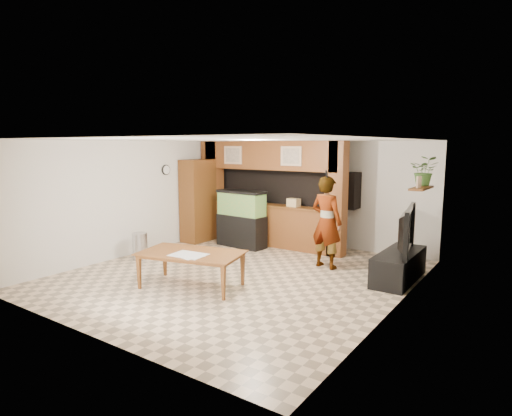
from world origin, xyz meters
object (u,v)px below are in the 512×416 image
Objects in this scene: pantry_cabinet at (198,201)px; aquarium at (241,219)px; television at (401,229)px; person at (327,222)px; dining_table at (191,270)px.

aquarium is (1.33, 0.10, -0.38)m from pantry_cabinet.
television is (5.35, -0.41, -0.10)m from pantry_cabinet.
person is at bearing 78.57° from television.
person is (-1.50, 0.03, -0.02)m from television.
dining_table is (-1.42, -2.52, -0.63)m from person.
person is 2.96m from dining_table.
pantry_cabinet is 1.18× the size of dining_table.
pantry_cabinet is 1.52× the size of aquarium.
television is (4.02, -0.52, 0.29)m from aquarium.
pantry_cabinet reaches higher than aquarium.
aquarium is at bearing 72.25° from television.
dining_table is (2.43, -2.90, -0.75)m from pantry_cabinet.
person reaches higher than dining_table.
dining_table is at bearing 70.01° from person.
person is at bearing -5.73° from pantry_cabinet.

